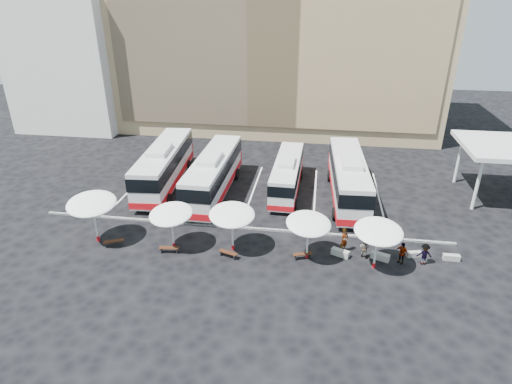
# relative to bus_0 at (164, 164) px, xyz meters

# --- Properties ---
(ground) EXTENTS (120.00, 120.00, 0.00)m
(ground) POSITION_rel_bus_0_xyz_m (8.93, -7.99, -2.20)
(ground) COLOR black
(ground) RESTS_ON ground
(sandstone_building) EXTENTS (42.00, 18.25, 29.60)m
(sandstone_building) POSITION_rel_bus_0_xyz_m (8.93, 23.88, 10.42)
(sandstone_building) COLOR tan
(sandstone_building) RESTS_ON ground
(apartment_block) EXTENTS (14.00, 14.00, 18.00)m
(apartment_block) POSITION_rel_bus_0_xyz_m (-19.07, 20.01, 6.80)
(apartment_block) COLOR silver
(apartment_block) RESTS_ON ground
(curb_divider) EXTENTS (34.00, 0.25, 0.15)m
(curb_divider) POSITION_rel_bus_0_xyz_m (8.93, -7.49, -2.13)
(curb_divider) COLOR black
(curb_divider) RESTS_ON ground
(bay_lines) EXTENTS (24.15, 12.00, 0.01)m
(bay_lines) POSITION_rel_bus_0_xyz_m (8.93, 0.01, -2.20)
(bay_lines) COLOR white
(bay_lines) RESTS_ON ground
(bus_0) EXTENTS (3.96, 13.76, 4.31)m
(bus_0) POSITION_rel_bus_0_xyz_m (0.00, 0.00, 0.00)
(bus_0) COLOR silver
(bus_0) RESTS_ON ground
(bus_1) EXTENTS (3.19, 13.28, 4.21)m
(bus_1) POSITION_rel_bus_0_xyz_m (5.32, -1.28, -0.05)
(bus_1) COLOR silver
(bus_1) RESTS_ON ground
(bus_2) EXTENTS (2.72, 11.04, 3.49)m
(bus_2) POSITION_rel_bus_0_xyz_m (12.15, 0.44, -0.42)
(bus_2) COLOR silver
(bus_2) RESTS_ON ground
(bus_3) EXTENTS (3.58, 13.49, 4.24)m
(bus_3) POSITION_rel_bus_0_xyz_m (17.86, -0.35, -0.03)
(bus_3) COLOR silver
(bus_3) RESTS_ON ground
(sunshade_0) EXTENTS (4.75, 4.77, 3.84)m
(sunshade_0) POSITION_rel_bus_0_xyz_m (-1.64, -11.09, 1.06)
(sunshade_0) COLOR silver
(sunshade_0) RESTS_ON ground
(sunshade_1) EXTENTS (3.81, 3.84, 3.37)m
(sunshade_1) POSITION_rel_bus_0_xyz_m (4.52, -11.08, 0.66)
(sunshade_1) COLOR silver
(sunshade_1) RESTS_ON ground
(sunshade_2) EXTENTS (4.24, 4.27, 3.53)m
(sunshade_2) POSITION_rel_bus_0_xyz_m (9.03, -10.73, 0.80)
(sunshade_2) COLOR silver
(sunshade_2) RESTS_ON ground
(sunshade_3) EXTENTS (4.24, 4.26, 3.36)m
(sunshade_3) POSITION_rel_bus_0_xyz_m (14.59, -10.97, 0.65)
(sunshade_3) COLOR silver
(sunshade_3) RESTS_ON ground
(sunshade_4) EXTENTS (3.59, 3.63, 3.48)m
(sunshade_4) POSITION_rel_bus_0_xyz_m (19.34, -11.52, 0.76)
(sunshade_4) COLOR silver
(sunshade_4) RESTS_ON ground
(wood_bench_0) EXTENTS (1.52, 0.99, 0.46)m
(wood_bench_0) POSITION_rel_bus_0_xyz_m (-0.09, -11.58, -1.85)
(wood_bench_0) COLOR black
(wood_bench_0) RESTS_ON ground
(wood_bench_1) EXTENTS (1.52, 0.57, 0.45)m
(wood_bench_1) POSITION_rel_bus_0_xyz_m (4.41, -11.84, -1.85)
(wood_bench_1) COLOR black
(wood_bench_1) RESTS_ON ground
(wood_bench_2) EXTENTS (1.49, 0.83, 0.44)m
(wood_bench_2) POSITION_rel_bus_0_xyz_m (8.89, -11.77, -1.86)
(wood_bench_2) COLOR black
(wood_bench_2) RESTS_ON ground
(wood_bench_3) EXTENTS (1.47, 0.85, 0.44)m
(wood_bench_3) POSITION_rel_bus_0_xyz_m (14.30, -11.14, -1.87)
(wood_bench_3) COLOR black
(wood_bench_3) RESTS_ON ground
(conc_bench_0) EXTENTS (1.39, 0.95, 0.50)m
(conc_bench_0) POSITION_rel_bus_0_xyz_m (17.03, -10.34, -1.95)
(conc_bench_0) COLOR gray
(conc_bench_0) RESTS_ON ground
(conc_bench_1) EXTENTS (1.40, 0.90, 0.50)m
(conc_bench_1) POSITION_rel_bus_0_xyz_m (19.89, -10.40, -1.95)
(conc_bench_1) COLOR gray
(conc_bench_1) RESTS_ON ground
(conc_bench_2) EXTENTS (1.14, 0.63, 0.41)m
(conc_bench_2) POSITION_rel_bus_0_xyz_m (22.41, -9.65, -2.00)
(conc_bench_2) COLOR gray
(conc_bench_2) RESTS_ON ground
(conc_bench_3) EXTENTS (1.16, 0.39, 0.44)m
(conc_bench_3) POSITION_rel_bus_0_xyz_m (25.01, -9.70, -1.98)
(conc_bench_3) COLOR gray
(conc_bench_3) RESTS_ON ground
(passenger_0) EXTENTS (0.82, 0.82, 1.92)m
(passenger_0) POSITION_rel_bus_0_xyz_m (17.28, -9.69, -1.24)
(passenger_0) COLOR black
(passenger_0) RESTS_ON ground
(passenger_1) EXTENTS (0.95, 0.90, 1.56)m
(passenger_1) POSITION_rel_bus_0_xyz_m (18.76, -10.24, -1.42)
(passenger_1) COLOR black
(passenger_1) RESTS_ON ground
(passenger_2) EXTENTS (1.02, 0.96, 1.69)m
(passenger_2) POSITION_rel_bus_0_xyz_m (21.29, -10.63, -1.36)
(passenger_2) COLOR black
(passenger_2) RESTS_ON ground
(passenger_3) EXTENTS (1.08, 0.64, 1.65)m
(passenger_3) POSITION_rel_bus_0_xyz_m (22.86, -10.53, -1.38)
(passenger_3) COLOR black
(passenger_3) RESTS_ON ground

